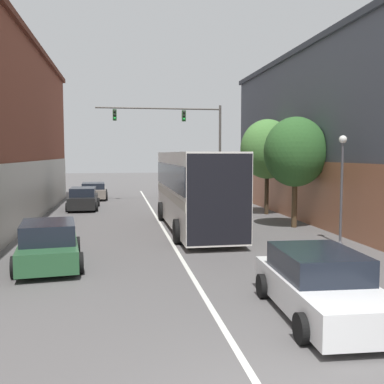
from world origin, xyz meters
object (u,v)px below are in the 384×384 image
street_lamp (342,182)px  bus (195,187)px  traffic_signal_gantry (185,131)px  parked_car_left_near (49,245)px  hatchback_foreground (320,285)px  parked_car_left_far (94,191)px  street_tree_near (295,152)px  street_tree_far (267,149)px  parked_car_left_mid (83,199)px

street_lamp → bus: bearing=139.9°
traffic_signal_gantry → parked_car_left_near: bearing=-111.0°
bus → hatchback_foreground: bearing=-176.1°
parked_car_left_far → street_tree_near: 19.11m
hatchback_foreground → bus: bearing=6.9°
street_lamp → street_tree_far: size_ratio=0.77×
parked_car_left_mid → street_tree_near: street_tree_near is taller
street_tree_near → parked_car_left_mid: bearing=139.7°
hatchback_foreground → parked_car_left_mid: 21.59m
bus → street_tree_far: size_ratio=1.85×
parked_car_left_near → parked_car_left_far: bearing=-7.5°
traffic_signal_gantry → street_tree_far: (3.74, -7.88, -1.40)m
parked_car_left_mid → street_lamp: size_ratio=1.04×
parked_car_left_far → street_tree_far: (10.64, -10.90, 3.21)m
parked_car_left_near → hatchback_foreground: bearing=-136.6°
bus → street_tree_near: 5.16m
parked_car_left_mid → street_tree_far: size_ratio=0.79×
street_tree_near → bus: bearing=178.5°
bus → parked_car_left_near: bus is taller
street_tree_far → parked_car_left_mid: bearing=158.8°
parked_car_left_far → bus: bearing=-162.7°
parked_car_left_near → street_lamp: 11.18m
bus → parked_car_left_mid: size_ratio=2.33×
street_tree_near → street_tree_far: bearing=87.3°
parked_car_left_near → traffic_signal_gantry: traffic_signal_gantry is taller
parked_car_left_mid → street_tree_far: street_tree_far is taller
parked_car_left_far → parked_car_left_mid: bearing=175.3°
hatchback_foreground → street_tree_near: 12.50m
hatchback_foreground → parked_car_left_near: 8.63m
parked_car_left_near → street_tree_far: street_tree_far is taller
parked_car_left_far → traffic_signal_gantry: bearing=-115.8°
traffic_signal_gantry → street_lamp: 17.53m
hatchback_foreground → parked_car_left_near: bearing=52.9°
hatchback_foreground → street_tree_near: (4.03, 11.44, 2.99)m
street_lamp → parked_car_left_far: bearing=118.1°
bus → parked_car_left_far: bus is taller
hatchback_foreground → street_lamp: size_ratio=1.05×
street_tree_near → parked_car_left_near: bearing=-150.9°
hatchback_foreground → street_lamp: bearing=-27.8°
street_tree_far → bus: bearing=-137.5°
street_lamp → street_tree_near: 4.36m
parked_car_left_near → parked_car_left_mid: size_ratio=0.99×
hatchback_foreground → parked_car_left_far: bearing=15.9°
parked_car_left_near → street_tree_far: bearing=-52.2°
bus → hatchback_foreground: size_ratio=2.30×
traffic_signal_gantry → parked_car_left_mid: bearing=-153.3°
bus → traffic_signal_gantry: 13.05m
parked_car_left_mid → hatchback_foreground: bearing=-162.3°
street_tree_far → street_lamp: bearing=-90.0°
hatchback_foreground → street_tree_far: 17.12m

